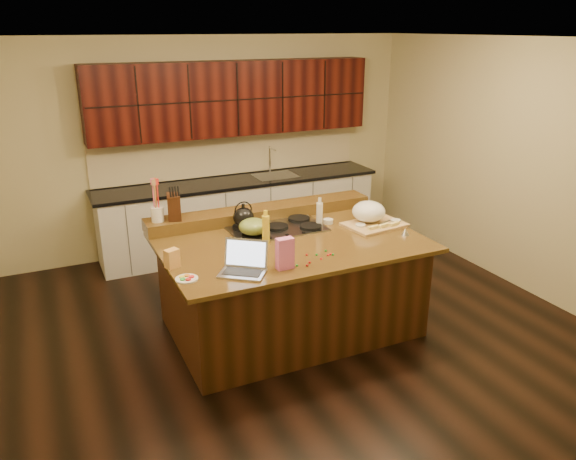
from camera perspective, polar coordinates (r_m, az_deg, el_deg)
name	(u,v)px	position (r m, az deg, el deg)	size (l,w,h in m)	color
room	(290,195)	(5.09, 0.24, 3.53)	(5.52, 5.02, 2.72)	black
island	(290,284)	(5.41, 0.22, -5.51)	(2.40, 1.60, 0.92)	black
back_ledge	(262,212)	(5.81, -2.70, 1.80)	(2.40, 0.30, 0.12)	black
cooktop	(277,228)	(5.48, -1.10, 0.18)	(0.92, 0.52, 0.05)	gray
back_counter	(238,176)	(7.29, -5.09, 5.54)	(3.70, 0.66, 2.40)	silver
kettle	(243,217)	(5.45, -4.55, 1.35)	(0.20, 0.20, 0.18)	black
green_bowl	(253,227)	(5.22, -3.54, 0.35)	(0.27, 0.27, 0.15)	olive
laptop	(244,264)	(4.55, -4.49, -3.46)	(0.46, 0.44, 0.25)	#B7B7BC
oil_bottle	(266,230)	(5.09, -2.27, 0.00)	(0.07, 0.07, 0.27)	yellow
vinegar_bottle	(319,215)	(5.53, 3.21, 1.55)	(0.06, 0.06, 0.25)	silver
wooden_tray	(370,214)	(5.66, 8.34, 1.57)	(0.62, 0.49, 0.23)	tan
ramekin_a	(396,222)	(5.74, 10.87, 0.82)	(0.10, 0.10, 0.04)	white
ramekin_b	(361,226)	(5.56, 7.38, 0.37)	(0.10, 0.10, 0.04)	white
ramekin_c	(328,221)	(5.67, 4.10, 0.89)	(0.10, 0.10, 0.04)	white
strainer_bowl	(368,209)	(6.01, 8.14, 2.08)	(0.24, 0.24, 0.09)	#996B3F
kitchen_timer	(405,232)	(5.45, 11.81, -0.15)	(0.08, 0.08, 0.07)	silver
pink_bag	(285,253)	(4.57, -0.32, -2.40)	(0.14, 0.08, 0.26)	pink
candy_plate	(187,279)	(4.49, -10.26, -4.90)	(0.18, 0.18, 0.01)	white
package_box	(172,258)	(4.71, -11.69, -2.84)	(0.11, 0.08, 0.16)	gold
utensil_crock	(157,214)	(5.48, -13.12, 1.58)	(0.12, 0.12, 0.14)	white
knife_block	(174,207)	(5.50, -11.51, 2.33)	(0.12, 0.20, 0.24)	black
gumdrop_0	(328,255)	(4.87, 4.09, -2.55)	(0.02, 0.02, 0.02)	red
gumdrop_1	(297,265)	(4.65, 0.91, -3.62)	(0.02, 0.02, 0.02)	#198C26
gumdrop_2	(331,254)	(4.90, 4.34, -2.44)	(0.02, 0.02, 0.02)	red
gumdrop_3	(326,251)	(4.96, 3.86, -2.11)	(0.02, 0.02, 0.02)	#198C26
gumdrop_4	(307,255)	(4.87, 1.92, -2.53)	(0.02, 0.02, 0.02)	red
gumdrop_5	(333,254)	(4.89, 4.58, -2.50)	(0.02, 0.02, 0.02)	#198C26
gumdrop_6	(321,259)	(4.79, 3.40, -2.93)	(0.02, 0.02, 0.02)	red
gumdrop_7	(317,255)	(4.87, 2.92, -2.52)	(0.02, 0.02, 0.02)	#198C26
gumdrop_8	(310,262)	(4.71, 2.21, -3.31)	(0.02, 0.02, 0.02)	red
gumdrop_9	(288,261)	(4.74, -0.05, -3.15)	(0.02, 0.02, 0.02)	#198C26
gumdrop_10	(307,265)	(4.66, 1.96, -3.60)	(0.02, 0.02, 0.02)	red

